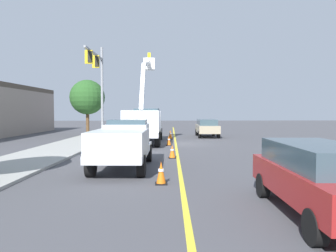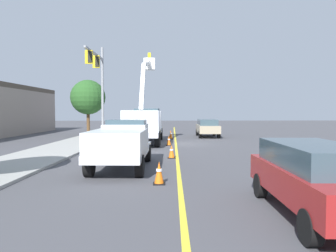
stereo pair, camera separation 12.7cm
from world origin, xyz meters
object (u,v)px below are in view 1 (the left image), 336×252
object	(u,v)px
service_pickup_truck	(123,142)
passing_minivan	(207,127)
traffic_cone_mid_front	(172,152)
traffic_cone_trailing	(170,135)
traffic_signal_mast	(98,77)
utility_bucket_truck	(145,122)
traffic_cone_mid_rear	(169,141)
trailing_sedan	(320,175)
traffic_cone_leading	(161,173)

from	to	relation	value
service_pickup_truck	passing_minivan	xyz separation A→B (m)	(16.70, -6.28, -0.15)
passing_minivan	traffic_cone_mid_front	bearing A→B (deg)	163.71
traffic_cone_mid_front	traffic_cone_trailing	distance (m)	11.51
traffic_signal_mast	service_pickup_truck	bearing A→B (deg)	-165.31
passing_minivan	traffic_cone_mid_front	xyz separation A→B (m)	(-13.79, 4.03, -0.62)
utility_bucket_truck	traffic_signal_mast	world-z (taller)	traffic_signal_mast
passing_minivan	traffic_cone_mid_rear	size ratio (longest dim) A/B	6.89
passing_minivan	traffic_cone_mid_rear	bearing A→B (deg)	152.51
traffic_signal_mast	trailing_sedan	bearing A→B (deg)	-155.92
service_pickup_truck	trailing_sedan	distance (m)	8.25
traffic_cone_trailing	traffic_signal_mast	size ratio (longest dim) A/B	0.10
utility_bucket_truck	service_pickup_truck	xyz separation A→B (m)	(-10.99, 0.50, -0.50)
utility_bucket_truck	traffic_signal_mast	xyz separation A→B (m)	(2.04, 3.91, 3.72)
utility_bucket_truck	traffic_cone_mid_rear	world-z (taller)	utility_bucket_truck
traffic_cone_leading	traffic_cone_mid_front	size ratio (longest dim) A/B	1.09
trailing_sedan	traffic_cone_mid_rear	xyz separation A→B (m)	(15.43, 2.94, -0.62)
service_pickup_truck	trailing_sedan	size ratio (longest dim) A/B	1.17
utility_bucket_truck	traffic_cone_leading	xyz separation A→B (m)	(-14.00, -1.09, -1.24)
traffic_cone_mid_front	traffic_cone_mid_rear	world-z (taller)	same
trailing_sedan	traffic_cone_leading	distance (m)	5.00
traffic_cone_leading	traffic_cone_mid_front	distance (m)	5.96
service_pickup_truck	traffic_cone_mid_front	distance (m)	3.76
passing_minivan	traffic_cone_leading	bearing A→B (deg)	166.59
trailing_sedan	traffic_cone_leading	bearing A→B (deg)	47.61
service_pickup_truck	passing_minivan	distance (m)	17.85
service_pickup_truck	traffic_cone_trailing	size ratio (longest dim) A/B	7.17
trailing_sedan	traffic_signal_mast	world-z (taller)	traffic_signal_mast
service_pickup_truck	trailing_sedan	bearing A→B (deg)	-140.44
trailing_sedan	traffic_cone_mid_rear	world-z (taller)	trailing_sedan
traffic_cone_leading	traffic_cone_mid_rear	bearing A→B (deg)	-3.46
traffic_signal_mast	passing_minivan	bearing A→B (deg)	-69.27
traffic_cone_leading	service_pickup_truck	bearing A→B (deg)	27.75
traffic_cone_leading	traffic_signal_mast	distance (m)	17.52
trailing_sedan	traffic_signal_mast	size ratio (longest dim) A/B	0.61
passing_minivan	traffic_cone_leading	size ratio (longest dim) A/B	6.33
utility_bucket_truck	trailing_sedan	bearing A→B (deg)	-164.68
service_pickup_truck	traffic_cone_mid_front	bearing A→B (deg)	-37.74
traffic_cone_trailing	trailing_sedan	bearing A→B (deg)	-172.87
traffic_cone_mid_front	traffic_cone_leading	bearing A→B (deg)	173.55
trailing_sedan	service_pickup_truck	bearing A→B (deg)	39.56
utility_bucket_truck	trailing_sedan	xyz separation A→B (m)	(-17.35, -4.75, -0.65)
passing_minivan	traffic_signal_mast	xyz separation A→B (m)	(-3.67, 9.70, 4.37)
traffic_signal_mast	traffic_cone_leading	bearing A→B (deg)	-162.69
traffic_cone_mid_rear	traffic_cone_trailing	bearing A→B (deg)	-3.66
trailing_sedan	traffic_cone_trailing	size ratio (longest dim) A/B	6.15
utility_bucket_truck	trailing_sedan	distance (m)	18.00
trailing_sedan	traffic_cone_trailing	world-z (taller)	trailing_sedan
service_pickup_truck	traffic_cone_mid_rear	bearing A→B (deg)	-14.30
service_pickup_truck	traffic_cone_leading	xyz separation A→B (m)	(-3.01, -1.58, -0.74)
trailing_sedan	traffic_cone_leading	size ratio (longest dim) A/B	6.33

